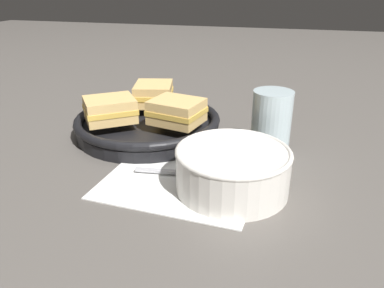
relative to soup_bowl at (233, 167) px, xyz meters
The scene contains 9 objects.
ground_plane 0.12m from the soup_bowl, 136.26° to the left, with size 4.00×4.00×0.00m, color #56514C.
napkin 0.09m from the soup_bowl, behind, with size 0.26×0.22×0.00m.
soup_bowl is the anchor object (origin of this frame).
spoon 0.07m from the soup_bowl, 157.48° to the left, with size 0.16×0.04×0.01m.
skillet 0.28m from the soup_bowl, 138.82° to the left, with size 0.30×0.30×0.04m.
sandwich_near_left 0.34m from the soup_bowl, 130.72° to the left, with size 0.10×0.11×0.05m.
sandwich_near_right 0.30m from the soup_bowl, 153.53° to the left, with size 0.13×0.12×0.05m.
sandwich_far_left 0.21m from the soup_bowl, 131.12° to the left, with size 0.11×0.10×0.05m.
drinking_glass 0.17m from the soup_bowl, 74.22° to the left, with size 0.07×0.07×0.12m.
Camera 1 is at (0.16, -0.59, 0.30)m, focal length 35.00 mm.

